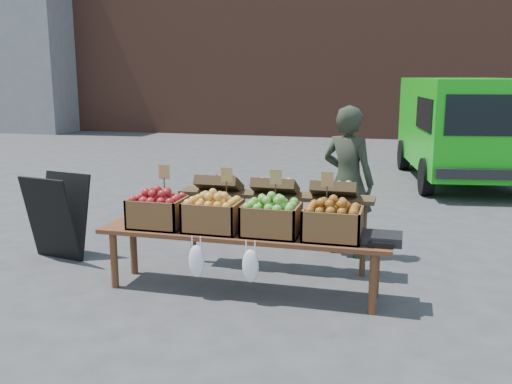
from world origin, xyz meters
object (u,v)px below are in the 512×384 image
(back_table, at_px, (275,220))
(crate_golden_apples, at_px, (158,212))
(display_bench, at_px, (242,262))
(crate_russet_pears, at_px, (213,216))
(weighing_scale, at_px, (382,238))
(delivery_van, at_px, (462,131))
(crate_green_apples, at_px, (333,224))
(chalkboard_sign, at_px, (57,216))
(vendor, at_px, (348,182))
(crate_red_apples, at_px, (271,220))

(back_table, height_order, crate_golden_apples, back_table)
(display_bench, relative_size, crate_golden_apples, 5.40)
(crate_russet_pears, xyz_separation_m, weighing_scale, (1.52, 0.00, -0.10))
(delivery_van, distance_m, crate_green_apples, 6.62)
(back_table, xyz_separation_m, crate_russet_pears, (-0.42, -0.72, 0.19))
(delivery_van, bearing_deg, chalkboard_sign, -136.32)
(chalkboard_sign, height_order, weighing_scale, chalkboard_sign)
(vendor, xyz_separation_m, crate_golden_apples, (-1.63, -1.39, -0.12))
(chalkboard_sign, distance_m, weighing_scale, 3.51)
(back_table, xyz_separation_m, crate_green_apples, (0.68, -0.72, 0.19))
(crate_golden_apples, height_order, crate_russet_pears, same)
(delivery_van, distance_m, weighing_scale, 6.53)
(chalkboard_sign, distance_m, back_table, 2.39)
(weighing_scale, bearing_deg, chalkboard_sign, 172.53)
(back_table, height_order, weighing_scale, back_table)
(delivery_van, xyz_separation_m, crate_red_apples, (-2.13, -6.42, -0.25))
(crate_golden_apples, height_order, crate_green_apples, same)
(crate_red_apples, bearing_deg, weighing_scale, 0.00)
(vendor, relative_size, chalkboard_sign, 1.77)
(chalkboard_sign, distance_m, display_bench, 2.28)
(chalkboard_sign, bearing_deg, crate_russet_pears, -2.64)
(display_bench, xyz_separation_m, crate_green_apples, (0.82, 0.00, 0.42))
(chalkboard_sign, xyz_separation_m, crate_russet_pears, (1.96, -0.46, 0.24))
(delivery_van, height_order, crate_red_apples, delivery_van)
(crate_red_apples, bearing_deg, delivery_van, 71.65)
(crate_russet_pears, height_order, weighing_scale, crate_russet_pears)
(display_bench, bearing_deg, crate_green_apples, 0.00)
(chalkboard_sign, bearing_deg, display_bench, -1.06)
(display_bench, xyz_separation_m, crate_russet_pears, (-0.28, 0.00, 0.42))
(chalkboard_sign, xyz_separation_m, crate_golden_apples, (1.41, -0.46, 0.24))
(weighing_scale, bearing_deg, crate_golden_apples, 180.00)
(vendor, xyz_separation_m, display_bench, (-0.81, -1.39, -0.55))
(crate_red_apples, bearing_deg, crate_green_apples, 0.00)
(crate_red_apples, relative_size, weighing_scale, 1.47)
(display_bench, distance_m, crate_russet_pears, 0.51)
(crate_russet_pears, distance_m, weighing_scale, 1.53)
(delivery_van, xyz_separation_m, chalkboard_sign, (-4.64, -5.97, -0.49))
(vendor, distance_m, crate_russet_pears, 1.77)
(delivery_van, bearing_deg, crate_golden_apples, -125.17)
(delivery_van, bearing_deg, crate_red_apples, -116.82)
(delivery_van, relative_size, weighing_scale, 12.60)
(chalkboard_sign, relative_size, crate_golden_apples, 1.88)
(vendor, distance_m, chalkboard_sign, 3.20)
(crate_red_apples, bearing_deg, crate_golden_apples, 180.00)
(crate_golden_apples, relative_size, crate_red_apples, 1.00)
(display_bench, distance_m, weighing_scale, 1.29)
(crate_russet_pears, relative_size, crate_red_apples, 1.00)
(chalkboard_sign, xyz_separation_m, crate_green_apples, (3.06, -0.46, 0.24))
(crate_green_apples, height_order, weighing_scale, crate_green_apples)
(display_bench, bearing_deg, back_table, 78.68)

